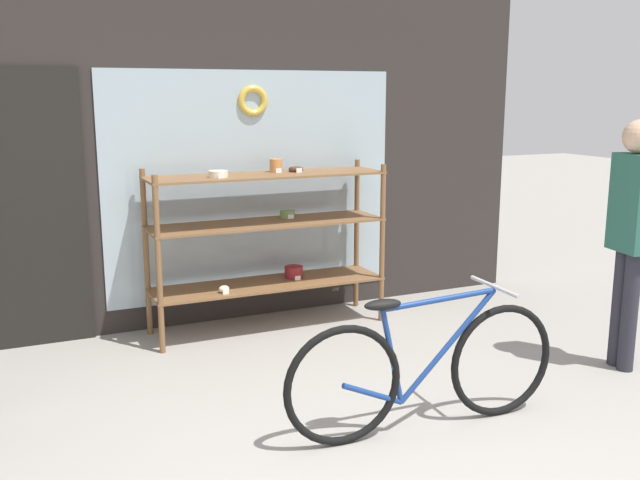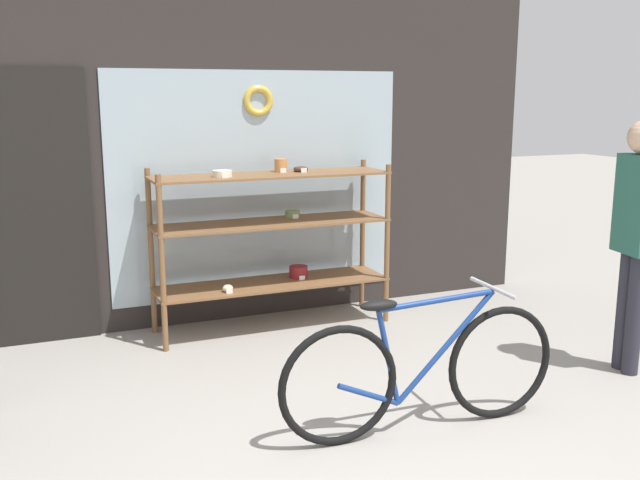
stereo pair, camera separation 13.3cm
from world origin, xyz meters
name	(u,v)px [view 2 (the right image)]	position (x,y,z in m)	size (l,w,h in m)	color
storefront_facade	(228,98)	(-0.04, 2.94, 1.87)	(5.62, 0.13, 3.86)	#2D2826
display_case	(272,230)	(0.20, 2.55, 0.82)	(1.92, 0.51, 1.39)	brown
bicycle	(422,370)	(0.36, 0.44, 0.37)	(1.72, 0.46, 0.82)	black
pedestrian	(637,225)	(2.16, 0.68, 1.04)	(0.24, 0.35, 1.74)	#282833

